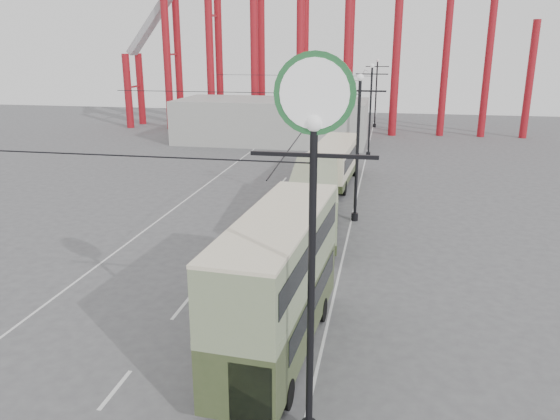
% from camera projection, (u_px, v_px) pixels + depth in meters
% --- Properties ---
extents(ground, '(160.00, 160.00, 0.00)m').
position_uv_depth(ground, '(167.00, 360.00, 19.73)').
color(ground, '#4E4E50').
rests_on(ground, ground).
extents(road_markings, '(12.52, 120.00, 0.01)m').
position_uv_depth(road_markings, '(264.00, 208.00, 38.41)').
color(road_markings, silver).
rests_on(road_markings, ground).
extents(lamp_post_near, '(3.20, 0.44, 10.80)m').
position_uv_depth(lamp_post_near, '(313.00, 173.00, 13.62)').
color(lamp_post_near, black).
rests_on(lamp_post_near, ground).
extents(lamp_post_mid, '(3.20, 0.44, 9.32)m').
position_uv_depth(lamp_post_mid, '(357.00, 150.00, 34.28)').
color(lamp_post_mid, black).
rests_on(lamp_post_mid, ground).
extents(lamp_post_far, '(3.20, 0.44, 9.32)m').
position_uv_depth(lamp_post_far, '(370.00, 111.00, 54.96)').
color(lamp_post_far, black).
rests_on(lamp_post_far, ground).
extents(lamp_post_distant, '(3.20, 0.44, 9.32)m').
position_uv_depth(lamp_post_distant, '(376.00, 93.00, 75.64)').
color(lamp_post_distant, black).
rests_on(lamp_post_distant, ground).
extents(fairground_shed, '(22.00, 10.00, 5.00)m').
position_uv_depth(fairground_shed, '(272.00, 121.00, 64.30)').
color(fairground_shed, '#9C9B97').
rests_on(fairground_shed, ground).
extents(double_decker_bus, '(3.12, 9.97, 5.28)m').
position_uv_depth(double_decker_bus, '(279.00, 278.00, 19.47)').
color(double_decker_bus, '#364424').
rests_on(double_decker_bus, ground).
extents(single_decker_green, '(4.00, 12.47, 3.46)m').
position_uv_depth(single_decker_green, '(314.00, 198.00, 33.45)').
color(single_decker_green, gray).
rests_on(single_decker_green, ground).
extents(single_decker_cream, '(3.33, 11.17, 3.44)m').
position_uv_depth(single_decker_cream, '(335.00, 161.00, 44.69)').
color(single_decker_cream, beige).
rests_on(single_decker_cream, ground).
extents(pedestrian, '(0.72, 0.71, 1.67)m').
position_uv_depth(pedestrian, '(196.00, 276.00, 24.95)').
color(pedestrian, black).
rests_on(pedestrian, ground).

